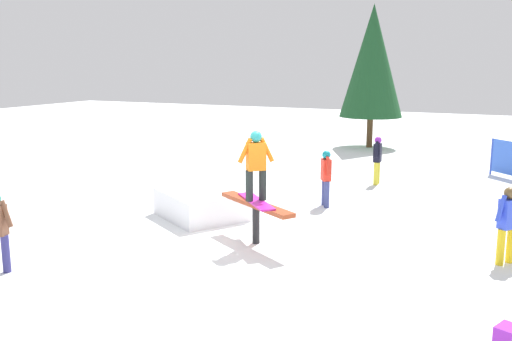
# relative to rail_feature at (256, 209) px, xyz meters

# --- Properties ---
(ground_plane) EXTENTS (60.00, 60.00, 0.00)m
(ground_plane) POSITION_rel_rail_feature_xyz_m (0.00, 0.00, -0.67)
(ground_plane) COLOR white
(rail_feature) EXTENTS (1.93, 1.35, 0.80)m
(rail_feature) POSITION_rel_rail_feature_xyz_m (0.00, 0.00, 0.00)
(rail_feature) COLOR black
(rail_feature) RESTS_ON ground
(snow_kicker_ramp) EXTENTS (2.32, 2.22, 0.59)m
(snow_kicker_ramp) POSITION_rel_rail_feature_xyz_m (-1.87, 1.16, -0.38)
(snow_kicker_ramp) COLOR white
(snow_kicker_ramp) RESTS_ON ground
(main_rider_on_rail) EXTENTS (1.16, 1.21, 1.34)m
(main_rider_on_rail) POSITION_rel_rail_feature_xyz_m (0.00, 0.00, 0.79)
(main_rider_on_rail) COLOR #C921A0
(main_rider_on_rail) RESTS_ON rail_feature
(bystander_red) EXTENTS (0.37, 0.55, 1.34)m
(bystander_red) POSITION_rel_rail_feature_xyz_m (0.32, 3.23, 0.08)
(bystander_red) COLOR #374079
(bystander_red) RESTS_ON ground
(bystander_blue) EXTENTS (0.43, 0.53, 1.33)m
(bystander_blue) POSITION_rel_rail_feature_xyz_m (4.31, 0.78, 0.08)
(bystander_blue) COLOR gold
(bystander_blue) RESTS_ON ground
(bystander_black) EXTENTS (0.20, 0.59, 1.34)m
(bystander_black) POSITION_rel_rail_feature_xyz_m (0.85, 6.21, 0.08)
(bystander_black) COLOR gold
(bystander_black) RESTS_ON ground
(backpack_on_snow) EXTENTS (0.32, 0.36, 0.34)m
(backpack_on_snow) POSITION_rel_rail_feature_xyz_m (4.42, -2.52, -0.50)
(backpack_on_snow) COLOR purple
(backpack_on_snow) RESTS_ON ground
(pine_tree_near) EXTENTS (2.45, 2.45, 5.57)m
(pine_tree_near) POSITION_rel_rail_feature_xyz_m (-1.03, 13.03, 2.72)
(pine_tree_near) COLOR #4C331E
(pine_tree_near) RESTS_ON ground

